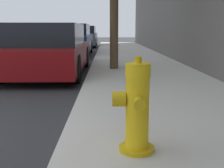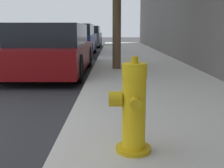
% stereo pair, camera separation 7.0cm
% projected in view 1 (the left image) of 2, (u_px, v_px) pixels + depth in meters
% --- Properties ---
extents(sidewalk_slab, '(2.72, 40.00, 0.15)m').
position_uv_depth(sidewalk_slab, '(202.00, 144.00, 2.69)').
color(sidewalk_slab, beige).
rests_on(sidewalk_slab, ground_plane).
extents(fire_hydrant, '(0.36, 0.38, 0.80)m').
position_uv_depth(fire_hydrant, '(136.00, 109.00, 2.31)').
color(fire_hydrant, '#C39C11').
rests_on(fire_hydrant, sidewalk_slab).
extents(parked_car_near, '(1.85, 4.31, 1.30)m').
position_uv_depth(parked_car_near, '(49.00, 50.00, 7.29)').
color(parked_car_near, maroon).
rests_on(parked_car_near, ground_plane).
extents(parked_car_mid, '(1.71, 4.42, 1.40)m').
position_uv_depth(parked_car_mid, '(72.00, 40.00, 12.76)').
color(parked_car_mid, navy).
rests_on(parked_car_mid, ground_plane).
extents(parked_car_far, '(1.84, 4.50, 1.39)m').
position_uv_depth(parked_car_far, '(83.00, 37.00, 18.95)').
color(parked_car_far, '#4C5156').
rests_on(parked_car_far, ground_plane).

